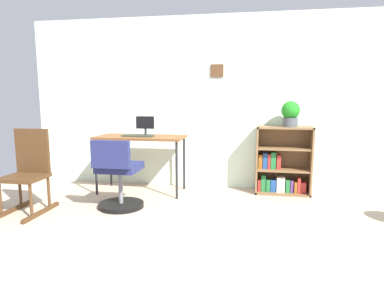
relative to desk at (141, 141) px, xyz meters
name	(u,v)px	position (x,y,z in m)	size (l,w,h in m)	color
ground_plane	(180,249)	(0.88, -1.67, -0.69)	(6.24, 6.24, 0.00)	tan
wall_back	(212,103)	(0.88, 0.48, 0.48)	(5.20, 0.12, 2.35)	silver
desk	(141,141)	(0.00, 0.00, 0.00)	(1.15, 0.55, 0.75)	brown
monitor	(145,126)	(0.04, 0.08, 0.18)	(0.24, 0.17, 0.26)	#262628
keyboard	(138,136)	(-0.02, -0.06, 0.07)	(0.41, 0.11, 0.02)	#2A3328
office_chair	(118,179)	(-0.02, -0.74, -0.34)	(0.52, 0.55, 0.81)	black
rocking_chair	(28,171)	(-0.97, -0.99, -0.23)	(0.42, 0.64, 0.91)	#492F18
bookshelf_low	(282,164)	(1.84, 0.29, -0.31)	(0.71, 0.30, 0.89)	brown
potted_plant_on_shelf	(290,113)	(1.92, 0.23, 0.36)	(0.23, 0.23, 0.33)	#474C51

